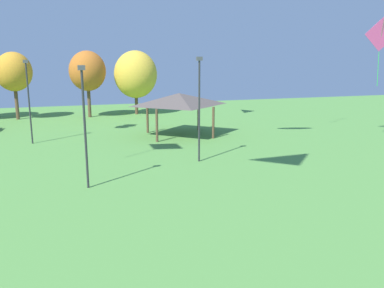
{
  "coord_description": "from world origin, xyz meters",
  "views": [
    {
      "loc": [
        -2.35,
        3.52,
        6.8
      ],
      "look_at": [
        1.21,
        15.37,
        4.05
      ],
      "focal_mm": 38.0,
      "sensor_mm": 36.0,
      "label": 1
    }
  ],
  "objects": [
    {
      "name": "kite_flying_5",
      "position": [
        21.31,
        30.71,
        8.14
      ],
      "size": [
        2.59,
        0.69,
        5.35
      ],
      "color": "#E54C93"
    },
    {
      "name": "park_pavilion",
      "position": [
        6.38,
        36.33,
        3.08
      ],
      "size": [
        6.07,
        5.18,
        3.6
      ],
      "color": "brown",
      "rests_on": "ground"
    },
    {
      "name": "light_post_0",
      "position": [
        -5.35,
        36.51,
        3.58
      ],
      "size": [
        0.36,
        0.2,
        6.36
      ],
      "color": "#2D2D33",
      "rests_on": "ground"
    },
    {
      "name": "light_post_1",
      "position": [
        -1.73,
        24.33,
        3.53
      ],
      "size": [
        0.36,
        0.2,
        6.26
      ],
      "color": "#2D2D33",
      "rests_on": "ground"
    },
    {
      "name": "light_post_2",
      "position": [
        5.4,
        27.72,
        3.72
      ],
      "size": [
        0.36,
        0.2,
        6.63
      ],
      "color": "#2D2D33",
      "rests_on": "ground"
    },
    {
      "name": "treeline_tree_3",
      "position": [
        -7.77,
        49.63,
        4.96
      ],
      "size": [
        3.69,
        3.69,
        7.01
      ],
      "color": "brown",
      "rests_on": "ground"
    },
    {
      "name": "treeline_tree_4",
      "position": [
        -0.38,
        49.06,
        4.98
      ],
      "size": [
        3.89,
        3.89,
        7.14
      ],
      "color": "brown",
      "rests_on": "ground"
    },
    {
      "name": "treeline_tree_5",
      "position": [
        4.91,
        49.84,
        4.51
      ],
      "size": [
        4.83,
        4.83,
        7.18
      ],
      "color": "brown",
      "rests_on": "ground"
    }
  ]
}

